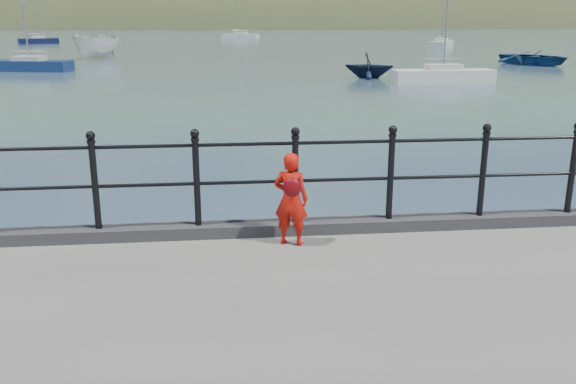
{
  "coord_description": "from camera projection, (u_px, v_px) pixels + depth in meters",
  "views": [
    {
      "loc": [
        -0.25,
        -7.33,
        3.64
      ],
      "look_at": [
        0.51,
        -0.2,
        1.55
      ],
      "focal_mm": 38.0,
      "sensor_mm": 36.0,
      "label": 1
    }
  ],
  "objects": [
    {
      "name": "child",
      "position": [
        291.0,
        199.0,
        7.14
      ],
      "size": [
        0.48,
        0.4,
        1.12
      ],
      "rotation": [
        0.0,
        0.0,
        2.77
      ],
      "color": "red",
      "rests_on": "quay"
    },
    {
      "name": "sailboat_far",
      "position": [
        441.0,
        44.0,
        71.68
      ],
      "size": [
        4.83,
        6.5,
        9.26
      ],
      "rotation": [
        0.0,
        0.0,
        1.04
      ],
      "color": "beige",
      "rests_on": "ground"
    },
    {
      "name": "sailboat_near",
      "position": [
        443.0,
        76.0,
        34.03
      ],
      "size": [
        5.58,
        1.55,
        7.77
      ],
      "rotation": [
        0.0,
        0.0,
        -0.0
      ],
      "color": "silver",
      "rests_on": "ground"
    },
    {
      "name": "railing",
      "position": [
        246.0,
        170.0,
        7.38
      ],
      "size": [
        18.11,
        0.11,
        1.2
      ],
      "color": "black",
      "rests_on": "kerb"
    },
    {
      "name": "launch_blue",
      "position": [
        534.0,
        57.0,
        45.77
      ],
      "size": [
        5.95,
        6.56,
        1.11
      ],
      "primitive_type": "imported",
      "rotation": [
        0.0,
        0.0,
        0.5
      ],
      "color": "navy",
      "rests_on": "ground"
    },
    {
      "name": "launch_navy",
      "position": [
        369.0,
        65.0,
        36.14
      ],
      "size": [
        3.52,
        3.3,
        1.5
      ],
      "primitive_type": "imported",
      "rotation": [
        0.0,
        0.0,
        1.21
      ],
      "color": "black",
      "rests_on": "ground"
    },
    {
      "name": "ground",
      "position": [
        248.0,
        301.0,
        8.04
      ],
      "size": [
        600.0,
        600.0,
        0.0
      ],
      "primitive_type": "plane",
      "color": "#2D4251",
      "rests_on": "ground"
    },
    {
      "name": "sailboat_deep",
      "position": [
        240.0,
        36.0,
        97.04
      ],
      "size": [
        6.12,
        3.71,
        8.73
      ],
      "rotation": [
        0.0,
        0.0,
        -0.36
      ],
      "color": "silver",
      "rests_on": "ground"
    },
    {
      "name": "launch_white",
      "position": [
        97.0,
        46.0,
        51.91
      ],
      "size": [
        4.43,
        5.82,
        2.12
      ],
      "primitive_type": "imported",
      "rotation": [
        0.0,
        0.0,
        -0.49
      ],
      "color": "silver",
      "rests_on": "ground"
    },
    {
      "name": "sailboat_left",
      "position": [
        39.0,
        41.0,
        79.37
      ],
      "size": [
        5.1,
        3.33,
        7.14
      ],
      "rotation": [
        0.0,
        0.0,
        0.41
      ],
      "color": "black",
      "rests_on": "ground"
    },
    {
      "name": "kerb",
      "position": [
        247.0,
        229.0,
        7.59
      ],
      "size": [
        60.0,
        0.3,
        0.15
      ],
      "primitive_type": "cube",
      "color": "#28282B",
      "rests_on": "quay"
    },
    {
      "name": "far_shore",
      "position": [
        318.0,
        82.0,
        246.81
      ],
      "size": [
        830.0,
        200.0,
        156.0
      ],
      "color": "#333A21",
      "rests_on": "ground"
    },
    {
      "name": "sailboat_port",
      "position": [
        30.0,
        66.0,
        40.83
      ],
      "size": [
        5.78,
        2.92,
        8.08
      ],
      "rotation": [
        0.0,
        0.0,
        -0.22
      ],
      "color": "navy",
      "rests_on": "ground"
    }
  ]
}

